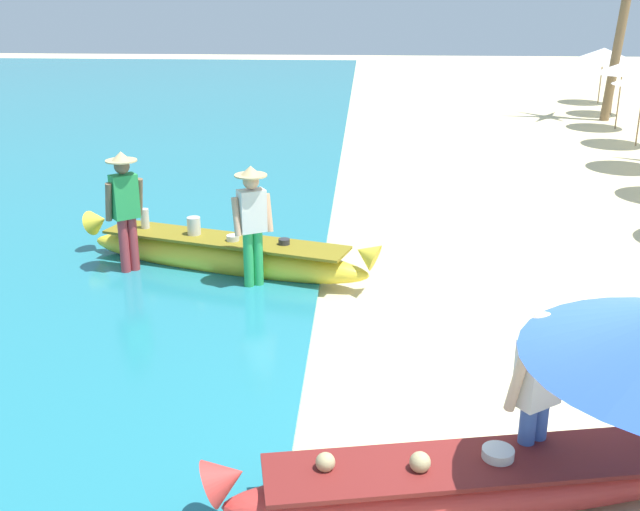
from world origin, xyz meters
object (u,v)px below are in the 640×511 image
object	(u,v)px
boat_yellow_midground	(224,255)
person_vendor_hatted	(252,220)
person_tourist_customer	(537,392)
person_vendor_assistant	(125,206)
boat_red_foreground	(477,483)

from	to	relation	value
boat_yellow_midground	person_vendor_hatted	distance (m)	1.12
person_vendor_hatted	person_tourist_customer	size ratio (longest dim) A/B	1.10
person_tourist_customer	person_vendor_assistant	world-z (taller)	person_vendor_assistant
boat_red_foreground	person_vendor_hatted	xyz separation A→B (m)	(-2.49, 4.57, 0.79)
person_tourist_customer	boat_yellow_midground	bearing A→B (deg)	125.65
person_vendor_hatted	person_vendor_assistant	bearing A→B (deg)	166.38
person_vendor_hatted	person_vendor_assistant	size ratio (longest dim) A/B	0.96
person_tourist_customer	person_vendor_hatted	bearing A→B (deg)	125.08
person_vendor_hatted	boat_yellow_midground	bearing A→B (deg)	129.12
boat_red_foreground	person_vendor_hatted	distance (m)	5.26
boat_yellow_midground	person_vendor_assistant	distance (m)	1.58
person_vendor_hatted	person_tourist_customer	bearing A→B (deg)	-54.92
person_tourist_customer	person_vendor_assistant	distance (m)	6.75
person_vendor_assistant	person_vendor_hatted	bearing A→B (deg)	-13.62
boat_red_foreground	person_tourist_customer	bearing A→B (deg)	35.22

